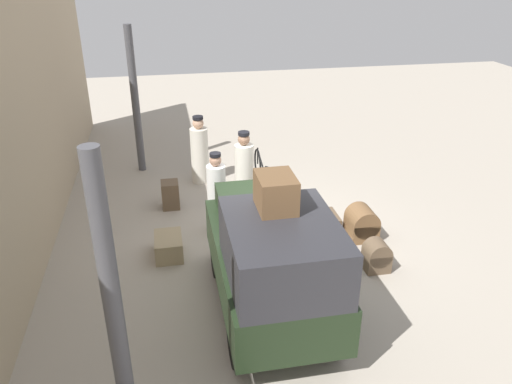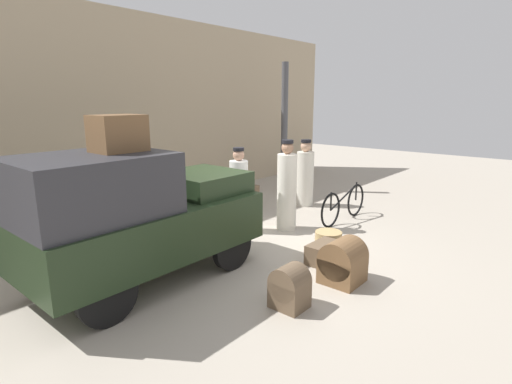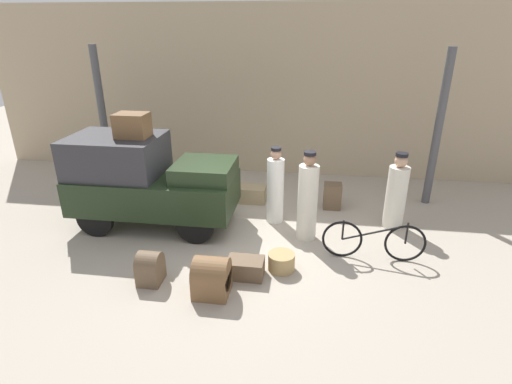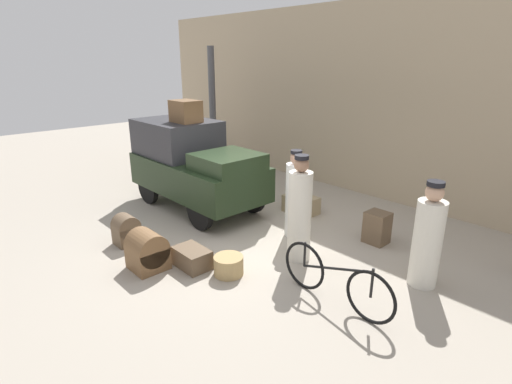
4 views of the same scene
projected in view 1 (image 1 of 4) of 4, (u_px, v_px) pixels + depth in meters
The scene contains 16 objects.
ground_plane at pixel (268, 240), 9.53m from camera, with size 30.00×30.00×0.00m, color #A89E8E.
station_building_facade at pixel (18, 143), 7.86m from camera, with size 16.00×0.15×4.50m.
canopy_pillar_left at pixel (115, 318), 4.83m from camera, with size 0.18×0.18×3.54m.
canopy_pillar_right at pixel (135, 101), 11.90m from camera, with size 0.18×0.18×3.54m.
truck at pixel (272, 258), 7.16m from camera, with size 3.32×1.54×1.90m.
bicycle at pixel (262, 172), 11.57m from camera, with size 1.82×0.04×0.77m.
wicker_basket at pixel (305, 210), 10.35m from camera, with size 0.47×0.47×0.30m.
porter_lifting_near_truck at pixel (244, 177), 10.20m from camera, with size 0.39×0.39×1.79m.
conductor_in_dark_uniform at pixel (200, 153), 11.70m from camera, with size 0.41×0.41×1.62m.
porter_carrying_trunk at pixel (217, 197), 9.50m from camera, with size 0.36×0.36×1.66m.
trunk_umber_medium at pixel (169, 246), 8.98m from camera, with size 0.71×0.49×0.38m.
suitcase_small_leather at pixel (377, 256), 8.55m from camera, with size 0.37×0.42×0.56m.
suitcase_black_upright at pixel (327, 221), 9.88m from camera, with size 0.61×0.41×0.32m.
trunk_large_brown at pixel (170, 195), 10.66m from camera, with size 0.40×0.36×0.59m.
trunk_barrel_dark at pixel (362, 224), 9.52m from camera, with size 0.55×0.53×0.64m.
trunk_on_truck_roof at pixel (276, 192), 6.52m from camera, with size 0.62×0.49×0.47m.
Camera 1 is at (-8.00, 1.79, 4.95)m, focal length 35.00 mm.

